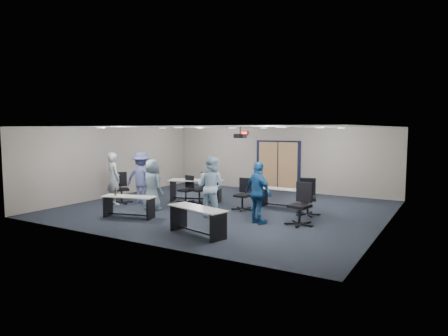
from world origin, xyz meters
The scene contains 25 objects.
floor centered at (0.00, 0.00, 0.00)m, with size 10.00×10.00×0.00m, color black.
back_wall centered at (0.00, 4.50, 1.35)m, with size 10.00×0.04×2.70m, color gray.
front_wall centered at (0.00, -4.50, 1.35)m, with size 10.00×0.04×2.70m, color gray.
left_wall centered at (-5.00, 0.00, 1.35)m, with size 0.04×9.00×2.70m, color gray.
right_wall centered at (5.00, 0.00, 1.35)m, with size 0.04×9.00×2.70m, color gray.
ceiling centered at (0.00, 0.00, 2.70)m, with size 10.00×9.00×0.04m, color white.
double_door centered at (0.00, 4.46, 1.05)m, with size 2.00×0.07×2.20m.
exit_sign centered at (-1.60, 4.44, 2.45)m, with size 0.32×0.07×0.18m.
ceiling_projector centered at (0.30, 0.50, 2.40)m, with size 0.35×0.32×0.37m.
ceiling_can_lights centered at (0.00, 0.25, 2.67)m, with size 6.24×5.74×0.02m, color white, non-canonical shape.
table_front_left centered at (-1.76, -2.64, 0.45)m, with size 1.68×0.93×0.89m.
table_front_right centered at (1.11, -3.23, 0.47)m, with size 1.80×1.00×0.69m.
table_back_left centered at (-1.56, 0.59, 0.54)m, with size 2.06×1.27×0.92m.
table_back_right centered at (1.65, 1.09, 0.44)m, with size 1.58×0.53×0.64m.
chair_back_a centered at (-1.73, 0.18, 0.48)m, with size 0.61×0.61×0.97m, color black, non-canonical shape.
chair_back_b centered at (-1.13, 0.17, 0.56)m, with size 0.70×0.70×1.12m, color black, non-canonical shape.
chair_back_c centered at (0.62, 0.07, 0.52)m, with size 0.65×0.65×1.03m, color black, non-canonical shape.
chair_back_d centered at (2.71, 0.38, 0.56)m, with size 0.71×0.71×1.12m, color black, non-canonical shape.
chair_loose_left centered at (-3.61, -1.09, 0.55)m, with size 0.69×0.69×1.10m, color black, non-canonical shape.
chair_loose_right centered at (2.95, -0.98, 0.58)m, with size 0.73×0.73×1.17m, color black, non-canonical shape.
person_gray centered at (-3.71, -1.35, 0.92)m, with size 0.67×0.44×1.83m, color #8E959B.
person_plaid centered at (-1.92, -1.39, 0.82)m, with size 0.81×0.52×1.65m, color slate.
person_lightblue centered at (0.28, -1.32, 0.92)m, with size 0.89×0.69×1.83m, color #BFE2FD.
person_navy centered at (1.88, -1.36, 0.87)m, with size 1.02×0.42×1.74m, color #194C8B.
person_back centered at (-3.04, -0.67, 0.92)m, with size 1.18×0.68×1.83m, color #484E83.
Camera 1 is at (6.63, -11.26, 2.63)m, focal length 32.00 mm.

